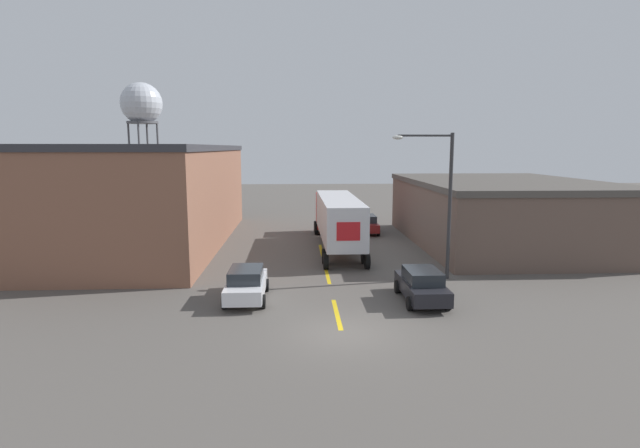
{
  "coord_description": "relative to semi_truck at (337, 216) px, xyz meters",
  "views": [
    {
      "loc": [
        -1.72,
        -18.37,
        7.11
      ],
      "look_at": [
        -0.28,
        11.64,
        2.5
      ],
      "focal_mm": 28.0,
      "sensor_mm": 36.0,
      "label": 1
    }
  ],
  "objects": [
    {
      "name": "ground_plane",
      "position": [
        -1.18,
        -16.79,
        -2.27
      ],
      "size": [
        160.0,
        160.0,
        0.0
      ],
      "primitive_type": "plane",
      "color": "#56514C"
    },
    {
      "name": "road_centerline",
      "position": [
        -1.18,
        -7.79,
        -2.26
      ],
      "size": [
        0.2,
        17.45,
        0.01
      ],
      "color": "gold",
      "rests_on": "ground_plane"
    },
    {
      "name": "warehouse_left",
      "position": [
        -14.58,
        2.22,
        1.38
      ],
      "size": [
        12.71,
        25.08,
        7.29
      ],
      "color": "brown",
      "rests_on": "ground_plane"
    },
    {
      "name": "warehouse_right",
      "position": [
        12.32,
        0.94,
        0.12
      ],
      "size": [
        12.9,
        18.6,
        4.76
      ],
      "color": "brown",
      "rests_on": "ground_plane"
    },
    {
      "name": "semi_truck",
      "position": [
        0.0,
        0.0,
        0.0
      ],
      "size": [
        2.82,
        14.92,
        3.73
      ],
      "rotation": [
        0.0,
        0.0,
        0.01
      ],
      "color": "#B21919",
      "rests_on": "ground_plane"
    },
    {
      "name": "parked_car_right_far",
      "position": [
        2.92,
        5.91,
        -1.47
      ],
      "size": [
        1.93,
        4.34,
        1.54
      ],
      "color": "maroon",
      "rests_on": "ground_plane"
    },
    {
      "name": "parked_car_right_near",
      "position": [
        2.92,
        -12.9,
        -1.47
      ],
      "size": [
        1.93,
        4.34,
        1.54
      ],
      "color": "black",
      "rests_on": "ground_plane"
    },
    {
      "name": "parked_car_left_near",
      "position": [
        -5.27,
        -12.29,
        -1.47
      ],
      "size": [
        1.93,
        4.34,
        1.54
      ],
      "color": "silver",
      "rests_on": "ground_plane"
    },
    {
      "name": "water_tower",
      "position": [
        -24.55,
        37.71,
        10.79
      ],
      "size": [
        5.75,
        5.75,
        16.14
      ],
      "color": "#47474C",
      "rests_on": "ground_plane"
    },
    {
      "name": "street_lamp",
      "position": [
        4.9,
        -8.97,
        2.39
      ],
      "size": [
        3.28,
        0.32,
        7.88
      ],
      "color": "#2D2D30",
      "rests_on": "ground_plane"
    }
  ]
}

